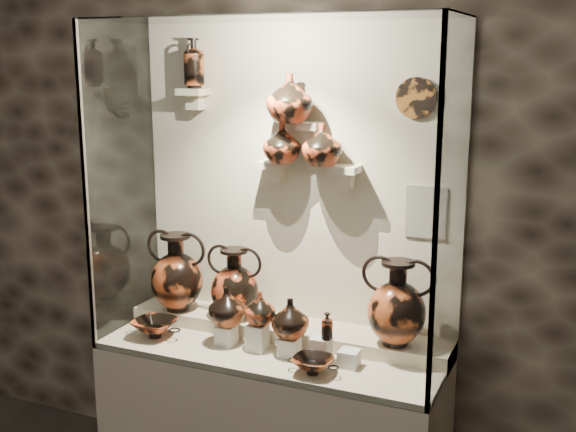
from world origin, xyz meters
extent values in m
cube|color=black|center=(0.00, 2.50, 1.60)|extent=(5.00, 0.02, 3.20)
cube|color=beige|center=(0.00, 2.18, 0.40)|extent=(1.70, 0.60, 0.80)
cube|color=beige|center=(0.00, 2.18, 0.82)|extent=(1.68, 0.58, 0.03)
cube|color=beige|center=(0.00, 2.35, 0.85)|extent=(1.70, 0.25, 0.10)
cube|color=beige|center=(0.00, 2.50, 1.60)|extent=(1.70, 0.03, 1.60)
cube|color=white|center=(0.00, 1.88, 1.60)|extent=(1.70, 0.01, 1.60)
cube|color=white|center=(-0.85, 2.18, 1.60)|extent=(0.01, 0.60, 1.60)
cube|color=white|center=(0.85, 2.18, 1.60)|extent=(0.01, 0.60, 1.60)
cube|color=white|center=(0.00, 2.18, 2.40)|extent=(1.70, 0.60, 0.01)
cube|color=gray|center=(-0.84, 1.89, 1.60)|extent=(0.02, 0.02, 1.60)
cube|color=gray|center=(0.84, 1.89, 1.60)|extent=(0.02, 0.02, 1.60)
cube|color=silver|center=(-0.22, 2.13, 0.88)|extent=(0.09, 0.09, 0.10)
cube|color=silver|center=(-0.05, 2.13, 0.90)|extent=(0.09, 0.09, 0.13)
cube|color=silver|center=(0.12, 2.13, 0.88)|extent=(0.09, 0.09, 0.09)
cube|color=silver|center=(0.28, 2.13, 0.89)|extent=(0.09, 0.09, 0.12)
cube|color=silver|center=(0.42, 2.13, 0.87)|extent=(0.09, 0.09, 0.08)
cube|color=beige|center=(-0.55, 2.42, 2.05)|extent=(0.14, 0.12, 0.04)
cube|color=beige|center=(-0.10, 2.42, 1.70)|extent=(0.14, 0.12, 0.04)
cube|color=beige|center=(0.10, 2.42, 1.90)|extent=(0.10, 0.12, 0.04)
cube|color=beige|center=(0.28, 2.42, 1.70)|extent=(0.14, 0.12, 0.04)
imported|color=#9F421E|center=(-0.22, 2.14, 1.03)|extent=(0.24, 0.24, 0.20)
imported|color=#B74220|center=(-0.04, 2.15, 1.04)|extent=(0.19, 0.19, 0.16)
imported|color=#9F421E|center=(0.12, 2.15, 1.01)|extent=(0.20, 0.20, 0.19)
imported|color=#B74220|center=(-0.03, 2.38, 1.81)|extent=(0.22, 0.22, 0.19)
imported|color=#B74220|center=(0.02, 2.36, 2.03)|extent=(0.23, 0.23, 0.23)
imported|color=#B74220|center=(0.18, 2.37, 1.82)|extent=(0.22, 0.22, 0.20)
cylinder|color=#AA6021|center=(0.60, 2.47, 2.04)|extent=(0.19, 0.02, 0.19)
cube|color=beige|center=(0.67, 2.47, 1.51)|extent=(0.19, 0.01, 0.25)
camera|label=1|loc=(1.41, -0.82, 2.23)|focal=45.00mm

